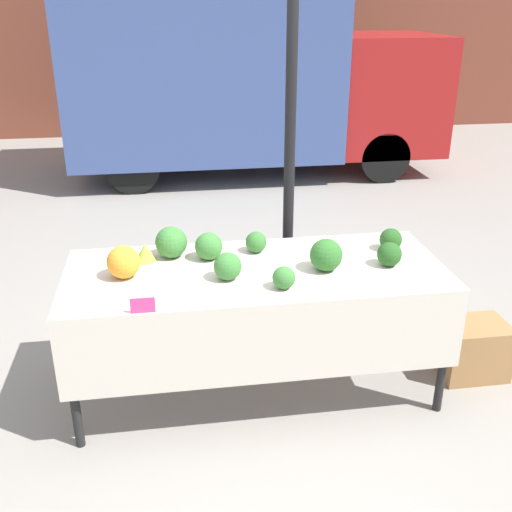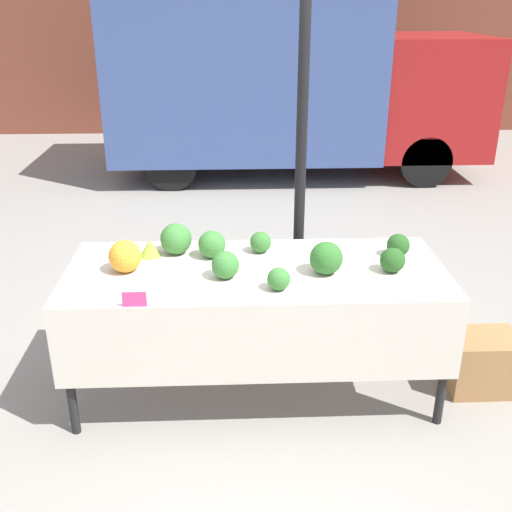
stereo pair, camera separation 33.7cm
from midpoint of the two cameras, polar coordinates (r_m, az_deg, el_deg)
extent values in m
plane|color=gray|center=(3.81, 2.59, -12.40)|extent=(40.00, 40.00, 0.00)
cylinder|color=black|center=(3.90, 6.72, 6.90)|extent=(0.07, 0.07, 2.25)
cube|color=#384C84|center=(8.07, 0.09, 17.06)|extent=(3.38, 1.84, 2.06)
cube|color=maroon|center=(8.55, 16.89, 14.51)|extent=(1.41, 1.69, 1.48)
cylinder|color=black|center=(7.96, 16.96, 8.64)|extent=(0.65, 0.22, 0.65)
cylinder|color=black|center=(9.32, 14.13, 11.03)|extent=(0.65, 0.22, 0.65)
cylinder|color=black|center=(7.54, -6.81, 8.72)|extent=(0.65, 0.22, 0.65)
cylinder|color=black|center=(8.97, -6.17, 11.13)|extent=(0.65, 0.22, 0.65)
cube|color=beige|center=(3.40, 2.83, -1.53)|extent=(2.16, 0.88, 0.03)
cube|color=beige|center=(3.14, 3.43, -8.80)|extent=(2.16, 0.01, 0.44)
cylinder|color=black|center=(3.34, -14.70, -10.84)|extent=(0.05, 0.05, 0.78)
cylinder|color=black|center=(3.52, 20.26, -9.74)|extent=(0.05, 0.05, 0.78)
cylinder|color=black|center=(3.98, -12.60, -4.72)|extent=(0.05, 0.05, 0.78)
cylinder|color=black|center=(4.13, 16.51, -4.08)|extent=(0.05, 0.05, 0.78)
sphere|color=orange|center=(3.38, -9.61, -0.09)|extent=(0.18, 0.18, 0.18)
cone|color=#93B238|center=(3.57, -7.42, 0.72)|extent=(0.13, 0.13, 0.10)
sphere|color=#387533|center=(3.15, 5.24, -2.26)|extent=(0.12, 0.12, 0.12)
sphere|color=#387533|center=(3.52, -1.50, 1.06)|extent=(0.16, 0.16, 0.16)
sphere|color=#387533|center=(3.58, -4.98, 1.58)|extent=(0.19, 0.19, 0.19)
sphere|color=#2D6628|center=(3.35, 9.57, -0.26)|extent=(0.19, 0.19, 0.19)
sphere|color=#387533|center=(3.26, 0.01, -0.92)|extent=(0.15, 0.15, 0.15)
sphere|color=#336B2D|center=(3.60, 3.11, 1.27)|extent=(0.13, 0.13, 0.13)
sphere|color=#23511E|center=(3.68, 15.96, 0.94)|extent=(0.14, 0.14, 0.14)
sphere|color=#23511E|center=(3.46, 15.62, -0.45)|extent=(0.14, 0.14, 0.14)
cube|color=#E53D84|center=(3.00, -8.39, -4.19)|extent=(0.12, 0.01, 0.08)
cube|color=#9E7042|center=(4.02, 23.01, -9.35)|extent=(0.41, 0.31, 0.36)
camera|label=1|loc=(0.17, -87.14, 1.25)|focal=42.00mm
camera|label=2|loc=(0.17, 92.86, -1.25)|focal=42.00mm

